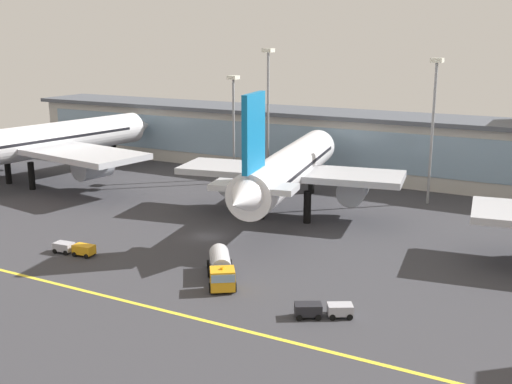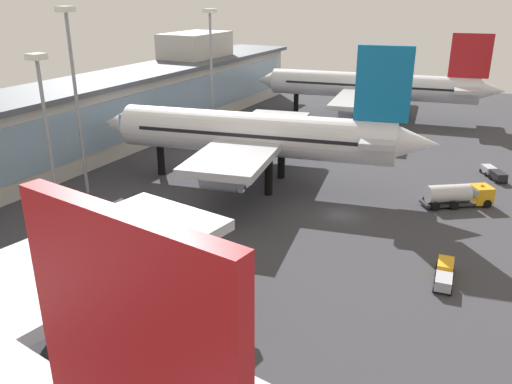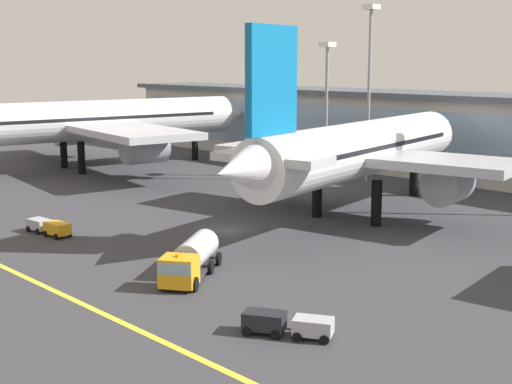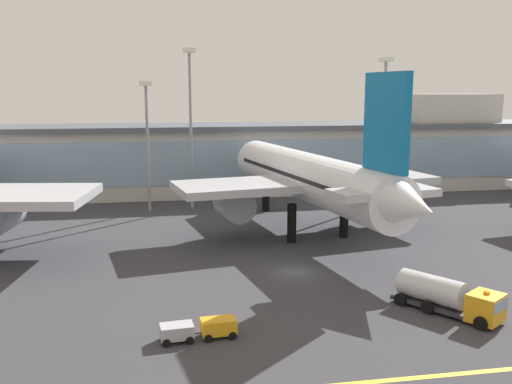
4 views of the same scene
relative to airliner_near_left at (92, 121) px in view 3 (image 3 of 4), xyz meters
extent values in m
plane|color=#38383D|center=(45.21, -12.06, -7.53)|extent=(196.57, 196.57, 0.00)
cube|color=yellow|center=(45.21, -34.06, -7.53)|extent=(157.26, 0.50, 0.01)
cube|color=beige|center=(45.21, 33.95, -1.83)|extent=(140.41, 12.00, 11.42)
cube|color=#84A3BC|center=(45.21, 27.90, -1.25)|extent=(134.79, 0.20, 7.31)
cube|color=#4C515B|center=(45.21, 33.95, 4.28)|extent=(143.41, 14.00, 0.80)
cylinder|color=black|center=(-4.16, -2.80, -5.07)|extent=(1.10, 1.10, 4.92)
cylinder|color=black|center=(3.14, -3.91, -5.07)|extent=(1.10, 1.10, 4.92)
cylinder|color=black|center=(2.79, 18.32, -5.07)|extent=(1.10, 1.10, 4.92)
cylinder|color=silver|center=(0.06, 0.41, 0.16)|extent=(13.26, 48.06, 6.15)
cone|color=silver|center=(3.93, 25.80, 0.16)|extent=(6.61, 6.35, 5.85)
cube|color=#84A3BC|center=(3.37, 22.09, 1.23)|extent=(5.21, 4.95, 1.85)
cube|color=black|center=(0.06, 0.41, 0.62)|extent=(12.17, 40.53, 0.49)
cube|color=#B7BAC1|center=(0.06, 0.41, -0.61)|extent=(50.52, 18.74, 0.98)
cylinder|color=#999EA8|center=(-13.34, 4.19, -3.04)|extent=(5.19, 6.78, 4.31)
cylinder|color=#999EA8|center=(13.98, 0.03, -3.04)|extent=(5.19, 6.78, 4.31)
cylinder|color=black|center=(47.47, -0.95, -5.16)|extent=(1.10, 1.10, 4.74)
cylinder|color=black|center=(54.47, 0.32, -5.16)|extent=(1.10, 1.10, 4.74)
cylinder|color=black|center=(47.81, 17.19, -5.16)|extent=(1.10, 1.10, 4.74)
cylinder|color=silver|center=(50.42, 2.73, -0.12)|extent=(12.70, 39.10, 5.93)
cone|color=silver|center=(46.67, 23.50, -0.12)|extent=(6.49, 6.25, 5.63)
cone|color=silver|center=(54.22, -18.34, 0.32)|extent=(6.12, 7.31, 5.04)
cube|color=#84A3BC|center=(47.26, 20.23, 0.91)|extent=(5.11, 4.87, 1.78)
cube|color=black|center=(50.42, 2.73, 0.32)|extent=(11.66, 33.02, 0.47)
cube|color=#B7BAC1|center=(50.42, 2.73, -0.87)|extent=(34.55, 15.07, 0.95)
cylinder|color=#999EA8|center=(40.96, 2.44, -3.21)|extent=(4.98, 5.68, 4.15)
cylinder|color=#999EA8|center=(59.38, 5.76, -3.21)|extent=(4.98, 5.68, 4.15)
cube|color=#0F6BA8|center=(53.44, -14.01, 7.58)|extent=(1.94, 6.97, 9.48)
cube|color=#B7BAC1|center=(53.44, -14.01, 0.76)|extent=(11.28, 6.09, 0.76)
cylinder|color=black|center=(57.99, -26.61, -6.98)|extent=(0.87, 1.08, 1.10)
cylinder|color=black|center=(55.85, -28.09, -6.98)|extent=(0.87, 1.08, 1.10)
cylinder|color=black|center=(55.44, -22.91, -6.98)|extent=(0.87, 1.08, 1.10)
cylinder|color=black|center=(53.30, -24.38, -6.98)|extent=(0.87, 1.08, 1.10)
cylinder|color=black|center=(54.01, -20.83, -6.98)|extent=(0.87, 1.08, 1.10)
cylinder|color=black|center=(51.87, -22.31, -6.98)|extent=(0.87, 1.08, 1.10)
cube|color=#2D2D33|center=(54.47, -23.79, -7.08)|extent=(6.22, 7.55, 0.30)
cube|color=orange|center=(56.77, -27.13, -6.13)|extent=(3.47, 3.40, 2.20)
cube|color=#84A3BC|center=(56.77, -27.13, -5.65)|extent=(3.44, 3.42, 0.88)
cylinder|color=silver|center=(54.17, -23.35, -5.78)|extent=(5.06, 5.90, 2.30)
cube|color=orange|center=(56.77, -27.13, -4.91)|extent=(0.30, 0.40, 0.20)
cylinder|color=black|center=(36.74, -24.93, -7.23)|extent=(0.62, 0.25, 0.60)
cylinder|color=black|center=(36.87, -26.43, -7.23)|extent=(0.62, 0.25, 0.60)
cylinder|color=black|center=(34.92, -25.10, -7.23)|extent=(0.62, 0.25, 0.60)
cylinder|color=black|center=(35.06, -26.59, -7.23)|extent=(0.62, 0.25, 0.60)
cube|color=orange|center=(35.90, -25.76, -6.68)|extent=(2.72, 1.72, 1.10)
cylinder|color=black|center=(33.58, -25.22, -7.23)|extent=(0.61, 0.23, 0.60)
cylinder|color=black|center=(33.71, -26.71, -7.23)|extent=(0.61, 0.23, 0.60)
cylinder|color=black|center=(31.91, -25.36, -7.23)|extent=(0.61, 0.23, 0.60)
cylinder|color=black|center=(32.04, -26.86, -7.23)|extent=(0.61, 0.23, 0.60)
cube|color=#A8A8B2|center=(32.81, -26.04, -6.73)|extent=(2.52, 1.71, 1.00)
cube|color=#2D2D33|center=(34.30, -25.90, -7.08)|extent=(0.61, 0.15, 0.08)
cylinder|color=black|center=(66.95, -29.78, -7.23)|extent=(0.62, 0.47, 0.60)
cylinder|color=black|center=(66.20, -28.49, -7.23)|extent=(0.62, 0.47, 0.60)
cylinder|color=black|center=(68.53, -28.87, -7.23)|extent=(0.62, 0.47, 0.60)
cylinder|color=black|center=(67.77, -27.57, -7.23)|extent=(0.62, 0.47, 0.60)
cube|color=black|center=(67.36, -28.68, -6.68)|extent=(3.00, 2.60, 1.10)
cylinder|color=black|center=(69.69, -28.20, -7.23)|extent=(0.61, 0.46, 0.60)
cylinder|color=black|center=(68.94, -26.90, -7.23)|extent=(0.61, 0.46, 0.60)
cylinder|color=black|center=(71.15, -27.35, -7.23)|extent=(0.61, 0.46, 0.60)
cylinder|color=black|center=(70.40, -26.06, -7.23)|extent=(0.61, 0.46, 0.60)
cube|color=#A8A8B2|center=(70.05, -27.13, -6.73)|extent=(2.83, 2.50, 1.00)
cube|color=#2D2D33|center=(68.75, -27.88, -7.08)|extent=(0.57, 0.39, 0.08)
cylinder|color=gray|center=(36.94, 21.77, 4.30)|extent=(0.44, 0.44, 23.66)
cube|color=silver|center=(36.94, 21.77, 16.48)|extent=(1.80, 1.80, 0.70)
cylinder|color=gray|center=(30.40, 20.46, 1.85)|extent=(0.44, 0.44, 18.76)
cube|color=silver|center=(30.40, 20.46, 11.58)|extent=(1.80, 1.80, 0.70)
camera|label=1|loc=(89.39, -80.12, 18.81)|focal=43.90mm
camera|label=2|loc=(-13.27, -29.65, 18.83)|focal=36.95mm
camera|label=3|loc=(97.00, -58.03, 9.21)|focal=49.49mm
camera|label=4|loc=(31.83, -65.10, 10.63)|focal=39.51mm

